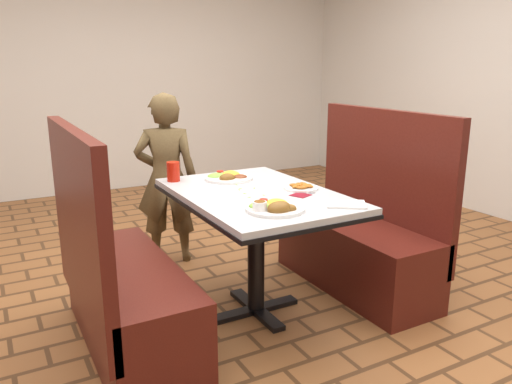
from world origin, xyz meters
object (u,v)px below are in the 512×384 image
booth_bench_right (361,239)px  far_dinner_plate (228,175)px  booth_bench_left (121,290)px  diner_person (167,179)px  plantain_plate (301,187)px  near_dinner_plate (274,205)px  dining_table (256,208)px  red_tumbler (173,172)px

booth_bench_right → far_dinner_plate: size_ratio=3.98×
booth_bench_left → diner_person: diner_person is taller
booth_bench_right → plantain_plate: (-0.54, -0.07, 0.43)m
far_dinner_plate → near_dinner_plate: bearing=-97.9°
dining_table → diner_person: size_ratio=0.96×
dining_table → booth_bench_left: (-0.80, 0.00, -0.32)m
near_dinner_plate → far_dinner_plate: 0.75m
booth_bench_right → far_dinner_plate: booth_bench_right is taller
dining_table → diner_person: bearing=99.3°
dining_table → near_dinner_plate: bearing=-105.3°
booth_bench_left → red_tumbler: size_ratio=9.94×
booth_bench_left → booth_bench_right: (1.60, 0.00, 0.00)m
booth_bench_right → diner_person: size_ratio=0.95×
near_dinner_plate → plantain_plate: bearing=39.8°
dining_table → far_dinner_plate: (0.00, 0.37, 0.12)m
dining_table → booth_bench_right: (0.80, 0.00, -0.32)m
booth_bench_right → red_tumbler: 1.31m
red_tumbler → booth_bench_right: bearing=-23.6°
booth_bench_right → booth_bench_left: bearing=180.0°
dining_table → diner_person: 1.07m
dining_table → plantain_plate: bearing=-14.9°
booth_bench_right → near_dinner_plate: size_ratio=4.06×
near_dinner_plate → booth_bench_left: bearing=151.9°
booth_bench_right → near_dinner_plate: 1.07m
plantain_plate → diner_person: bearing=111.1°
booth_bench_left → near_dinner_plate: booth_bench_left is taller
booth_bench_left → plantain_plate: booth_bench_left is taller
diner_person → booth_bench_right: bearing=156.5°
dining_table → booth_bench_right: booth_bench_right is taller
booth_bench_left → far_dinner_plate: size_ratio=3.98×
plantain_plate → red_tumbler: (-0.58, 0.56, 0.05)m
dining_table → near_dinner_plate: size_ratio=4.10×
booth_bench_left → near_dinner_plate: bearing=-28.1°
booth_bench_left → booth_bench_right: bearing=0.0°
dining_table → booth_bench_right: 0.86m
dining_table → booth_bench_left: size_ratio=1.01×
dining_table → near_dinner_plate: near_dinner_plate is taller
booth_bench_right → near_dinner_plate: (-0.90, -0.37, 0.45)m
near_dinner_plate → red_tumbler: (-0.22, 0.86, 0.03)m
near_dinner_plate → far_dinner_plate: size_ratio=0.98×
red_tumbler → far_dinner_plate: bearing=-20.9°
booth_bench_left → near_dinner_plate: size_ratio=4.06×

